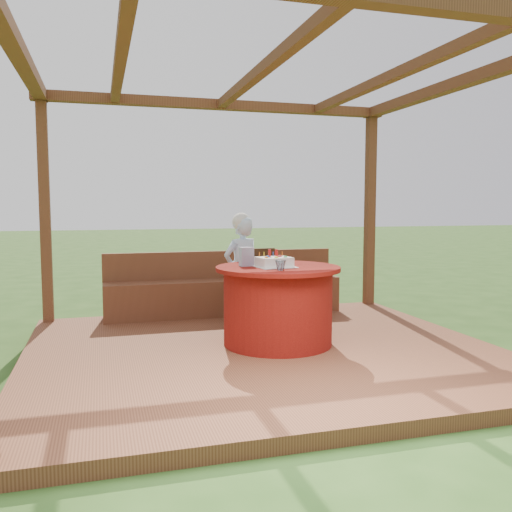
% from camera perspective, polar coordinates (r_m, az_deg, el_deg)
% --- Properties ---
extents(ground, '(60.00, 60.00, 0.00)m').
position_cam_1_polar(ground, '(5.41, 0.75, -10.84)').
color(ground, '#294D19').
rests_on(ground, ground).
extents(deck, '(4.50, 4.00, 0.12)m').
position_cam_1_polar(deck, '(5.40, 0.75, -10.23)').
color(deck, brown).
rests_on(deck, ground).
extents(pergola, '(4.50, 4.00, 2.72)m').
position_cam_1_polar(pergola, '(5.28, 0.78, 15.14)').
color(pergola, brown).
rests_on(pergola, deck).
extents(bench, '(3.00, 0.42, 0.80)m').
position_cam_1_polar(bench, '(6.95, -3.36, -3.97)').
color(bench, brown).
rests_on(bench, deck).
extents(table, '(1.24, 1.24, 0.78)m').
position_cam_1_polar(table, '(5.44, 2.31, -5.16)').
color(table, maroon).
rests_on(table, deck).
extents(chair, '(0.45, 0.45, 0.88)m').
position_cam_1_polar(chair, '(6.41, 0.54, -2.76)').
color(chair, '#3C2513').
rests_on(chair, deck).
extents(elderly_woman, '(0.53, 0.44, 1.31)m').
position_cam_1_polar(elderly_woman, '(6.29, -1.55, -1.33)').
color(elderly_woman, '#ABD7FF').
rests_on(elderly_woman, deck).
extents(birthday_cake, '(0.41, 0.41, 0.17)m').
position_cam_1_polar(birthday_cake, '(5.33, 1.93, -0.61)').
color(birthday_cake, white).
rests_on(birthday_cake, table).
extents(gift_bag, '(0.14, 0.10, 0.19)m').
position_cam_1_polar(gift_bag, '(5.40, -1.02, -0.07)').
color(gift_bag, '#C982AC').
rests_on(gift_bag, table).
extents(drinking_glass, '(0.11, 0.11, 0.10)m').
position_cam_1_polar(drinking_glass, '(5.05, 2.59, -0.98)').
color(drinking_glass, white).
rests_on(drinking_glass, table).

